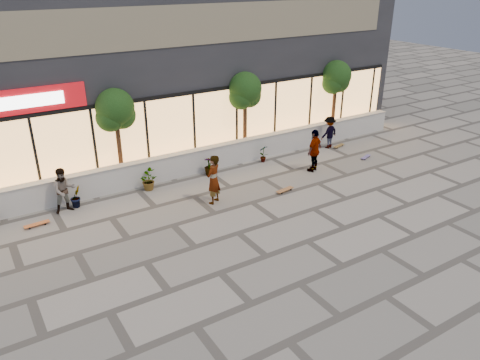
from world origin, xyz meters
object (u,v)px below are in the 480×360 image
skater_right_near (314,150)px  skater_right_far (329,132)px  tree_east (336,79)px  skateboard_right_near (339,146)px  tree_mideast (245,93)px  skateboard_right_far (366,157)px  skateboard_center (285,190)px  skater_center (214,179)px  skateboard_left (37,224)px  tree_midwest (115,112)px  skater_left (64,190)px

skater_right_near → skater_right_far: (2.53, 1.87, -0.15)m
tree_east → skateboard_right_near: tree_east is taller
tree_mideast → skateboard_right_far: 6.38m
tree_east → skateboard_center: (-6.37, -4.32, -2.90)m
tree_east → skater_right_near: bearing=-141.0°
skater_right_far → skateboard_center: (-4.87, -2.92, -0.71)m
skater_center → skater_right_far: 8.04m
tree_mideast → skateboard_right_near: bearing=-20.0°
tree_mideast → skateboard_right_near: 5.60m
skater_center → skateboard_right_far: (8.23, 0.21, -0.88)m
tree_east → skateboard_left: bearing=-172.5°
tree_midwest → skater_right_near: bearing=-23.6°
tree_midwest → tree_mideast: 6.00m
skater_left → tree_midwest: bearing=26.3°
skater_center → skater_right_far: (7.71, 2.25, -0.16)m
skater_center → skater_left: bearing=-55.5°
tree_midwest → skater_left: tree_midwest is taller
tree_east → skateboard_center: tree_east is taller
skateboard_left → skateboard_right_near: 14.26m
skater_right_near → skateboard_right_near: bearing=-174.5°
tree_midwest → skater_right_far: (10.00, -1.40, -2.20)m
skateboard_left → skater_right_near: bearing=-10.3°
skateboard_left → skateboard_right_near: (14.25, 0.37, -0.01)m
skateboard_right_near → tree_east: bearing=44.0°
skater_left → skateboard_left: 1.50m
tree_midwest → skater_left: 3.66m
tree_east → skater_center: size_ratio=2.07×
skateboard_left → skater_right_far: bearing=-1.3°
tree_midwest → skater_right_near: size_ratio=2.08×
skater_center → skateboard_left: skater_center is taller
skateboard_left → skateboard_right_far: (14.27, -1.43, -0.01)m
skateboard_right_near → skateboard_right_far: skateboard_right_near is taller
skater_left → skateboard_right_near: (13.09, -0.19, -0.77)m
skater_right_near → skateboard_right_near: 3.55m
tree_east → skateboard_right_far: (-0.99, -3.44, -2.91)m
tree_east → skater_right_far: bearing=-137.0°
skateboard_center → skateboard_left: skateboard_left is taller
tree_east → skater_left: tree_east is taller
skateboard_center → skater_right_far: bearing=22.5°
skater_right_far → skateboard_center: 5.73m
tree_mideast → skater_right_near: 4.12m
skater_right_far → skater_center: bearing=7.9°
skater_right_near → skateboard_center: bearing=1.5°
skateboard_center → skateboard_left: bearing=157.0°
skateboard_right_far → skateboard_left: bearing=155.3°
tree_east → skateboard_right_far: tree_east is taller
tree_east → tree_midwest: bearing=180.0°
skater_center → skateboard_right_near: 8.50m
tree_midwest → skateboard_left: bearing=-151.8°
skateboard_center → skater_left: bearing=151.1°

